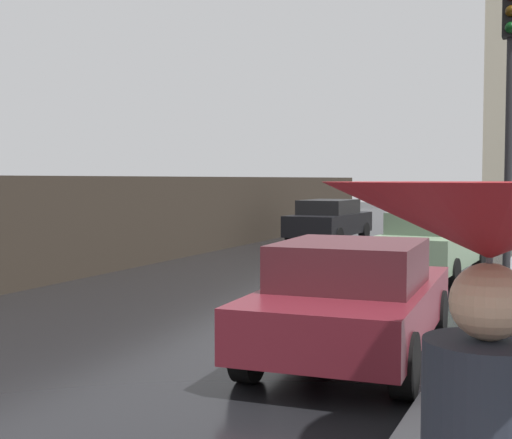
# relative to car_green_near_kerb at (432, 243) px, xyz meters

# --- Properties ---
(car_green_near_kerb) EXTENTS (1.92, 4.42, 1.43)m
(car_green_near_kerb) POSITION_rel_car_green_near_kerb_xyz_m (0.00, 0.00, 0.00)
(car_green_near_kerb) COLOR slate
(car_green_near_kerb) RESTS_ON ground
(car_maroon_mid_road) EXTENTS (2.01, 4.15, 1.40)m
(car_maroon_mid_road) POSITION_rel_car_green_near_kerb_xyz_m (0.34, -7.37, -0.02)
(car_maroon_mid_road) COLOR maroon
(car_maroon_mid_road) RESTS_ON ground
(car_black_behind_camera) EXTENTS (1.87, 4.26, 1.44)m
(car_black_behind_camera) POSITION_rel_car_green_near_kerb_xyz_m (-4.46, 6.81, 0.02)
(car_black_behind_camera) COLOR black
(car_black_behind_camera) RESTS_ON ground
(pedestrian_with_umbrella_near) EXTENTS (0.99, 0.99, 1.97)m
(pedestrian_with_umbrella_near) POSITION_rel_car_green_near_kerb_xyz_m (2.38, -13.18, 0.93)
(pedestrian_with_umbrella_near) COLOR black
(pedestrian_with_umbrella_near) RESTS_ON sidewalk_strip
(traffic_light) EXTENTS (0.26, 0.39, 4.93)m
(traffic_light) POSITION_rel_car_green_near_kerb_xyz_m (1.77, -3.56, 2.78)
(traffic_light) COLOR black
(traffic_light) RESTS_ON sidewalk_strip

